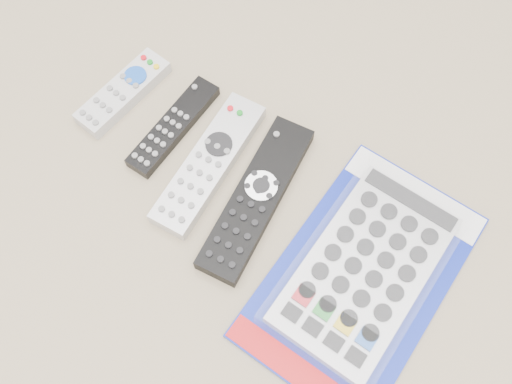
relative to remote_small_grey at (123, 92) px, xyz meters
The scene contains 5 objects.
remote_small_grey is the anchor object (origin of this frame).
remote_slim_black 0.10m from the remote_small_grey, ahead, with size 0.05×0.18×0.02m.
remote_silver_dvd 0.18m from the remote_small_grey, 11.23° to the right, with size 0.06×0.23×0.03m.
remote_large_black 0.27m from the remote_small_grey, ahead, with size 0.08×0.25×0.03m.
jumbo_remote_packaged 0.44m from the remote_small_grey, ahead, with size 0.23×0.35×0.04m.
Camera 1 is at (0.18, -0.29, 0.73)m, focal length 40.00 mm.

